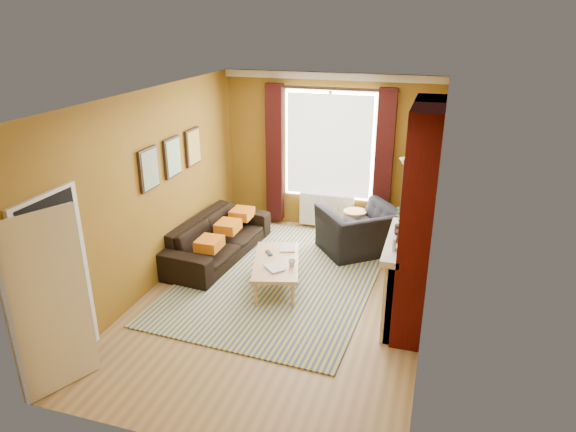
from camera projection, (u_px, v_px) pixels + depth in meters
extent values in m
plane|color=olive|center=(283.00, 299.00, 7.17)|extent=(5.50, 5.50, 0.00)
cube|color=brown|center=(329.00, 154.00, 9.10)|extent=(3.80, 0.02, 2.80)
cube|color=brown|center=(181.00, 316.00, 4.21)|extent=(3.80, 0.02, 2.80)
cube|color=brown|center=(433.00, 221.00, 6.14)|extent=(0.02, 5.50, 2.80)
cube|color=brown|center=(153.00, 191.00, 7.18)|extent=(0.02, 5.50, 2.80)
cube|color=silver|center=(282.00, 95.00, 6.14)|extent=(3.80, 5.50, 0.01)
cube|color=#480C0A|center=(418.00, 219.00, 6.19)|extent=(0.35, 1.40, 2.80)
cube|color=silver|center=(397.00, 279.00, 6.55)|extent=(0.12, 1.30, 1.10)
cube|color=silver|center=(396.00, 241.00, 6.37)|extent=(0.22, 1.40, 0.08)
cube|color=silver|center=(389.00, 304.00, 6.05)|extent=(0.16, 0.14, 1.04)
cube|color=silver|center=(399.00, 262.00, 7.08)|extent=(0.16, 0.14, 1.04)
cube|color=black|center=(398.00, 287.00, 6.58)|extent=(0.06, 0.80, 0.90)
cube|color=black|center=(394.00, 314.00, 6.74)|extent=(0.20, 1.00, 0.06)
cube|color=silver|center=(394.00, 244.00, 6.01)|extent=(0.03, 0.12, 0.16)
cube|color=black|center=(396.00, 236.00, 6.24)|extent=(0.03, 0.10, 0.14)
cylinder|color=black|center=(398.00, 229.00, 6.47)|extent=(0.10, 0.10, 0.12)
cube|color=black|center=(405.00, 182.00, 6.07)|extent=(0.03, 0.60, 0.75)
cube|color=olive|center=(404.00, 182.00, 6.08)|extent=(0.01, 0.52, 0.66)
cube|color=silver|center=(331.00, 76.00, 8.58)|extent=(3.80, 0.08, 0.12)
cube|color=white|center=(329.00, 146.00, 9.02)|extent=(1.60, 0.04, 1.90)
cube|color=white|center=(329.00, 146.00, 8.99)|extent=(1.50, 0.02, 1.80)
cube|color=silver|center=(329.00, 146.00, 9.00)|extent=(0.06, 0.04, 1.90)
cube|color=#330D0B|center=(275.00, 154.00, 9.28)|extent=(0.30, 0.16, 2.50)
cube|color=#330D0B|center=(384.00, 162.00, 8.75)|extent=(0.30, 0.16, 2.50)
cylinder|color=black|center=(330.00, 88.00, 8.57)|extent=(2.30, 0.05, 0.05)
cube|color=silver|center=(326.00, 211.00, 9.40)|extent=(1.00, 0.10, 0.60)
cube|color=silver|center=(302.00, 209.00, 9.47)|extent=(0.04, 0.03, 0.56)
cube|color=silver|center=(308.00, 210.00, 9.44)|extent=(0.04, 0.03, 0.56)
cube|color=silver|center=(313.00, 210.00, 9.41)|extent=(0.04, 0.03, 0.56)
cube|color=silver|center=(319.00, 211.00, 9.38)|extent=(0.04, 0.03, 0.56)
cube|color=silver|center=(325.00, 212.00, 9.35)|extent=(0.04, 0.03, 0.56)
cube|color=silver|center=(331.00, 212.00, 9.32)|extent=(0.04, 0.03, 0.56)
cube|color=silver|center=(337.00, 213.00, 9.29)|extent=(0.04, 0.03, 0.56)
cube|color=silver|center=(343.00, 214.00, 9.26)|extent=(0.04, 0.03, 0.56)
cube|color=silver|center=(349.00, 214.00, 9.23)|extent=(0.04, 0.03, 0.56)
cube|color=black|center=(149.00, 169.00, 6.95)|extent=(0.04, 0.44, 0.58)
cube|color=gold|center=(150.00, 169.00, 6.95)|extent=(0.01, 0.38, 0.52)
cube|color=black|center=(172.00, 157.00, 7.53)|extent=(0.04, 0.44, 0.58)
cube|color=green|center=(174.00, 157.00, 7.52)|extent=(0.01, 0.38, 0.52)
cube|color=black|center=(193.00, 147.00, 8.11)|extent=(0.04, 0.44, 0.58)
cube|color=#C37630|center=(194.00, 147.00, 8.10)|extent=(0.01, 0.38, 0.52)
cube|color=silver|center=(58.00, 285.00, 5.50)|extent=(0.05, 0.94, 2.06)
cube|color=black|center=(60.00, 286.00, 5.49)|extent=(0.02, 0.80, 1.98)
cube|color=silver|center=(49.00, 305.00, 5.12)|extent=(0.37, 0.74, 1.98)
imported|color=#417835|center=(401.00, 215.00, 6.70)|extent=(0.14, 0.10, 0.27)
cube|color=#C36310|center=(209.00, 244.00, 7.67)|extent=(0.34, 0.40, 0.16)
cube|color=#C36310|center=(228.00, 226.00, 8.29)|extent=(0.34, 0.40, 0.16)
cube|color=#C36310|center=(242.00, 214.00, 8.82)|extent=(0.34, 0.40, 0.16)
cube|color=navy|center=(280.00, 277.00, 7.73)|extent=(2.96, 3.96, 0.02)
imported|color=black|center=(218.00, 238.00, 8.31)|extent=(1.08, 2.32, 0.66)
imported|color=black|center=(359.00, 231.00, 8.42)|extent=(1.58, 1.56, 0.78)
cube|color=tan|center=(276.00, 262.00, 7.36)|extent=(0.94, 1.38, 0.05)
cylinder|color=tan|center=(256.00, 295.00, 6.91)|extent=(0.06, 0.06, 0.37)
cylinder|color=tan|center=(293.00, 295.00, 6.90)|extent=(0.06, 0.06, 0.37)
cylinder|color=tan|center=(262.00, 258.00, 7.97)|extent=(0.06, 0.06, 0.37)
cylinder|color=tan|center=(295.00, 258.00, 7.95)|extent=(0.06, 0.06, 0.37)
cylinder|color=#A67748|center=(354.00, 224.00, 9.04)|extent=(0.43, 0.43, 0.51)
cylinder|color=black|center=(399.00, 243.00, 8.89)|extent=(0.27, 0.27, 0.03)
cylinder|color=black|center=(402.00, 204.00, 8.63)|extent=(0.03, 0.03, 1.40)
cone|color=beige|center=(406.00, 163.00, 8.37)|extent=(0.27, 0.27, 0.17)
imported|color=#999999|center=(268.00, 270.00, 7.05)|extent=(0.34, 0.34, 0.03)
imported|color=#999999|center=(280.00, 248.00, 7.72)|extent=(0.30, 0.36, 0.02)
imported|color=#999999|center=(292.00, 263.00, 7.16)|extent=(0.14, 0.14, 0.10)
cube|color=#252527|center=(269.00, 253.00, 7.55)|extent=(0.15, 0.17, 0.02)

